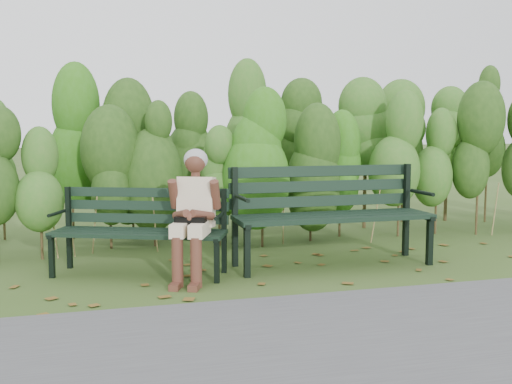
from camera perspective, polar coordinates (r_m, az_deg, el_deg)
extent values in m
plane|color=#36521C|center=(5.97, 0.90, -7.52)|extent=(80.00, 80.00, 0.00)
cube|color=#474749|center=(4.00, 10.10, -14.54)|extent=(60.00, 2.50, 0.01)
cylinder|color=#47381E|center=(6.96, -19.46, -2.56)|extent=(0.03, 0.03, 0.80)
ellipsoid|color=#327314|center=(6.90, -19.65, 2.70)|extent=(0.64, 0.64, 1.44)
cylinder|color=#47381E|center=(6.94, -14.42, -2.42)|extent=(0.03, 0.03, 0.80)
ellipsoid|color=#327314|center=(6.88, -14.56, 2.86)|extent=(0.64, 0.64, 1.44)
cylinder|color=#47381E|center=(6.98, -9.39, -2.27)|extent=(0.03, 0.03, 0.80)
ellipsoid|color=#327314|center=(6.91, -9.48, 2.99)|extent=(0.64, 0.64, 1.44)
cylinder|color=#47381E|center=(7.07, -4.45, -2.10)|extent=(0.03, 0.03, 0.80)
ellipsoid|color=#327314|center=(7.00, -4.49, 3.09)|extent=(0.64, 0.64, 1.44)
cylinder|color=#47381E|center=(7.21, 0.33, -1.92)|extent=(0.03, 0.03, 0.80)
ellipsoid|color=#327314|center=(7.15, 0.34, 3.17)|extent=(0.64, 0.64, 1.44)
cylinder|color=#47381E|center=(7.40, 4.90, -1.74)|extent=(0.03, 0.03, 0.80)
ellipsoid|color=#327314|center=(7.34, 4.95, 3.22)|extent=(0.64, 0.64, 1.44)
cylinder|color=#47381E|center=(7.63, 9.22, -1.55)|extent=(0.03, 0.03, 0.80)
ellipsoid|color=#327314|center=(7.57, 9.30, 3.25)|extent=(0.64, 0.64, 1.44)
cylinder|color=#47381E|center=(7.90, 13.26, -1.37)|extent=(0.03, 0.03, 0.80)
ellipsoid|color=#327314|center=(7.84, 13.37, 3.27)|extent=(0.64, 0.64, 1.44)
cylinder|color=#47381E|center=(8.21, 17.01, -1.20)|extent=(0.03, 0.03, 0.80)
ellipsoid|color=#327314|center=(8.16, 17.15, 3.26)|extent=(0.64, 0.64, 1.44)
cylinder|color=#47381E|center=(8.55, 20.47, -1.03)|extent=(0.03, 0.03, 0.80)
ellipsoid|color=#327314|center=(8.50, 20.63, 3.25)|extent=(0.64, 0.64, 1.44)
cylinder|color=#47381E|center=(7.98, -22.93, -0.53)|extent=(0.04, 0.04, 1.10)
ellipsoid|color=#254A17|center=(7.94, -23.19, 5.79)|extent=(0.70, 0.70, 1.98)
cylinder|color=#47381E|center=(7.92, -17.41, -0.38)|extent=(0.04, 0.04, 1.10)
ellipsoid|color=#254A17|center=(7.87, -17.62, 6.00)|extent=(0.70, 0.70, 1.98)
cylinder|color=#47381E|center=(7.93, -11.86, -0.22)|extent=(0.04, 0.04, 1.10)
ellipsoid|color=#254A17|center=(7.88, -12.00, 6.15)|extent=(0.70, 0.70, 1.98)
cylinder|color=#47381E|center=(8.01, -6.37, -0.06)|extent=(0.04, 0.04, 1.10)
ellipsoid|color=#254A17|center=(7.97, -6.45, 6.24)|extent=(0.70, 0.70, 1.98)
cylinder|color=#47381E|center=(8.17, -1.04, 0.09)|extent=(0.04, 0.04, 1.10)
ellipsoid|color=#254A17|center=(8.12, -1.06, 6.28)|extent=(0.70, 0.70, 1.98)
cylinder|color=#47381E|center=(8.39, 4.04, 0.24)|extent=(0.04, 0.04, 1.10)
ellipsoid|color=#254A17|center=(8.35, 4.09, 6.26)|extent=(0.70, 0.70, 1.98)
cylinder|color=#47381E|center=(8.68, 8.83, 0.37)|extent=(0.04, 0.04, 1.10)
ellipsoid|color=#254A17|center=(8.63, 8.93, 6.20)|extent=(0.70, 0.70, 1.98)
cylinder|color=#47381E|center=(9.02, 13.29, 0.50)|extent=(0.04, 0.04, 1.10)
ellipsoid|color=#254A17|center=(8.98, 13.42, 6.10)|extent=(0.70, 0.70, 1.98)
cylinder|color=#47381E|center=(9.41, 17.39, 0.61)|extent=(0.04, 0.04, 1.10)
ellipsoid|color=#254A17|center=(9.37, 17.57, 5.98)|extent=(0.70, 0.70, 1.98)
cylinder|color=#47381E|center=(9.85, 21.15, 0.71)|extent=(0.04, 0.04, 1.10)
ellipsoid|color=#254A17|center=(9.81, 21.35, 5.84)|extent=(0.70, 0.70, 1.98)
cube|color=brown|center=(5.39, -9.96, -9.08)|extent=(0.07, 0.09, 0.01)
cube|color=brown|center=(6.90, 16.84, -5.89)|extent=(0.11, 0.10, 0.01)
cube|color=brown|center=(6.13, -17.67, -7.42)|extent=(0.10, 0.09, 0.01)
cube|color=brown|center=(6.85, 12.66, -5.87)|extent=(0.11, 0.11, 0.01)
cube|color=brown|center=(6.16, -12.90, -7.22)|extent=(0.11, 0.11, 0.01)
cube|color=brown|center=(6.58, -11.89, -6.34)|extent=(0.11, 0.10, 0.01)
cube|color=brown|center=(6.36, -14.50, -6.84)|extent=(0.11, 0.11, 0.01)
cube|color=brown|center=(5.24, 0.05, -9.45)|extent=(0.09, 0.10, 0.01)
cube|color=brown|center=(4.61, -20.50, -12.03)|extent=(0.08, 0.10, 0.01)
cube|color=brown|center=(6.43, 0.23, -6.50)|extent=(0.09, 0.10, 0.01)
cube|color=brown|center=(7.27, 21.89, -5.48)|extent=(0.11, 0.09, 0.01)
cube|color=brown|center=(6.57, -5.29, -6.25)|extent=(0.10, 0.08, 0.01)
cube|color=brown|center=(5.11, -15.70, -10.08)|extent=(0.10, 0.08, 0.01)
cube|color=brown|center=(6.21, 3.05, -6.96)|extent=(0.11, 0.10, 0.01)
cube|color=brown|center=(6.67, 4.61, -6.06)|extent=(0.11, 0.11, 0.01)
cube|color=brown|center=(6.57, -0.10, -6.24)|extent=(0.09, 0.10, 0.01)
cube|color=brown|center=(5.32, 9.33, -9.28)|extent=(0.11, 0.10, 0.01)
cube|color=brown|center=(5.39, 9.23, -9.07)|extent=(0.09, 0.07, 0.01)
cube|color=brown|center=(5.93, 17.64, -7.89)|extent=(0.11, 0.11, 0.01)
cube|color=brown|center=(5.42, -9.34, -9.00)|extent=(0.09, 0.11, 0.01)
cube|color=brown|center=(7.04, 4.55, -5.41)|extent=(0.11, 0.10, 0.01)
cube|color=brown|center=(6.60, 9.44, -6.26)|extent=(0.11, 0.11, 0.01)
cube|color=brown|center=(5.06, 3.03, -10.00)|extent=(0.09, 0.07, 0.01)
cube|color=brown|center=(6.69, 3.61, -6.02)|extent=(0.11, 0.10, 0.01)
cube|color=brown|center=(4.68, -12.23, -11.50)|extent=(0.10, 0.08, 0.01)
cube|color=brown|center=(5.39, 8.59, -9.05)|extent=(0.10, 0.11, 0.01)
cube|color=brown|center=(5.69, -5.84, -8.22)|extent=(0.11, 0.10, 0.01)
cube|color=brown|center=(6.74, 6.19, -5.96)|extent=(0.11, 0.11, 0.01)
cube|color=brown|center=(6.57, 19.28, -6.58)|extent=(0.10, 0.08, 0.01)
cube|color=brown|center=(5.34, 12.21, -9.29)|extent=(0.11, 0.10, 0.01)
cube|color=black|center=(5.65, -11.66, -4.15)|extent=(1.57, 0.72, 0.04)
cube|color=black|center=(5.76, -11.30, -3.95)|extent=(1.57, 0.72, 0.04)
cube|color=black|center=(5.87, -10.95, -3.76)|extent=(1.57, 0.72, 0.04)
cube|color=black|center=(5.98, -10.62, -3.57)|extent=(1.57, 0.72, 0.04)
cube|color=black|center=(6.04, -10.40, -2.50)|extent=(1.55, 0.67, 0.10)
cube|color=black|center=(6.03, -10.38, -1.27)|extent=(1.55, 0.67, 0.10)
cube|color=black|center=(6.03, -10.37, -0.05)|extent=(1.55, 0.67, 0.10)
cube|color=black|center=(5.98, -18.89, -5.82)|extent=(0.06, 0.06, 0.41)
cube|color=black|center=(6.29, -17.40, -3.27)|extent=(0.06, 0.06, 0.83)
cube|color=black|center=(6.10, -18.20, -3.75)|extent=(0.22, 0.44, 0.04)
cylinder|color=black|center=(6.03, -18.45, -1.93)|extent=(0.16, 0.33, 0.03)
cube|color=black|center=(5.49, -3.76, -6.55)|extent=(0.06, 0.06, 0.41)
cube|color=black|center=(5.83, -3.06, -3.72)|extent=(0.06, 0.06, 0.83)
cube|color=black|center=(5.63, -3.43, -4.27)|extent=(0.22, 0.44, 0.04)
cylinder|color=black|center=(5.55, -3.53, -2.31)|extent=(0.16, 0.33, 0.03)
cube|color=black|center=(5.95, 8.21, -2.64)|extent=(2.04, 0.13, 0.05)
cube|color=black|center=(6.07, 7.68, -2.45)|extent=(2.04, 0.13, 0.05)
cube|color=black|center=(6.20, 7.16, -2.27)|extent=(2.04, 0.13, 0.05)
cube|color=black|center=(6.33, 6.67, -2.09)|extent=(2.04, 0.13, 0.05)
cube|color=black|center=(6.41, 6.33, -0.86)|extent=(2.04, 0.07, 0.12)
cube|color=black|center=(6.41, 6.29, 0.56)|extent=(2.04, 0.07, 0.12)
cube|color=black|center=(6.41, 6.25, 1.98)|extent=(2.04, 0.07, 0.12)
cube|color=black|center=(5.66, -0.86, -5.64)|extent=(0.06, 0.06, 0.51)
cube|color=black|center=(6.08, -2.03, -2.39)|extent=(0.06, 0.06, 1.02)
cube|color=black|center=(5.83, -1.43, -2.98)|extent=(0.06, 0.57, 0.05)
cylinder|color=black|center=(5.75, -1.30, -0.61)|extent=(0.04, 0.42, 0.04)
cube|color=black|center=(6.43, 16.21, -4.47)|extent=(0.06, 0.06, 0.51)
cube|color=black|center=(6.80, 14.12, -1.67)|extent=(0.06, 0.06, 1.02)
cube|color=black|center=(6.58, 15.24, -2.15)|extent=(0.06, 0.57, 0.05)
cylinder|color=black|center=(6.50, 15.55, -0.05)|extent=(0.04, 0.42, 0.04)
cube|color=beige|center=(5.49, -7.12, -3.49)|extent=(0.27, 0.42, 0.12)
cube|color=beige|center=(5.45, -5.39, -3.53)|extent=(0.27, 0.42, 0.12)
cylinder|color=#572E21|center=(5.39, -7.49, -6.62)|extent=(0.13, 0.13, 0.45)
cylinder|color=#572E21|center=(5.35, -5.72, -6.70)|extent=(0.13, 0.13, 0.45)
cube|color=#572E21|center=(5.36, -7.66, -8.85)|extent=(0.15, 0.21, 0.06)
cube|color=#572E21|center=(5.32, -5.88, -8.94)|extent=(0.15, 0.21, 0.06)
cube|color=beige|center=(5.68, -5.71, -0.94)|extent=(0.40, 0.35, 0.49)
cylinder|color=#572E21|center=(5.64, -5.78, 1.60)|extent=(0.08, 0.08, 0.09)
sphere|color=#572E21|center=(5.62, -5.81, 2.84)|extent=(0.20, 0.20, 0.20)
ellipsoid|color=gray|center=(5.64, -5.76, 3.09)|extent=(0.23, 0.22, 0.20)
cylinder|color=#572E21|center=(5.64, -7.84, -0.19)|extent=(0.15, 0.21, 0.29)
cylinder|color=#572E21|center=(5.56, -3.90, -0.25)|extent=(0.15, 0.21, 0.29)
cylinder|color=#572E21|center=(5.52, -7.14, -2.14)|extent=(0.14, 0.27, 0.12)
cylinder|color=#572E21|center=(5.48, -5.14, -2.18)|extent=(0.26, 0.19, 0.12)
sphere|color=#572E21|center=(5.45, -6.27, -2.44)|extent=(0.10, 0.10, 0.10)
cube|color=black|center=(5.47, -6.24, -3.11)|extent=(0.30, 0.21, 0.15)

